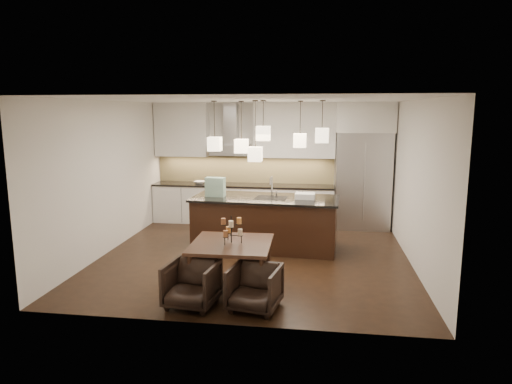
# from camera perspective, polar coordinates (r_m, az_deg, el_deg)

# --- Properties ---
(floor) EXTENTS (5.50, 5.50, 0.02)m
(floor) POSITION_cam_1_polar(r_m,az_deg,el_deg) (8.42, -0.19, -8.03)
(floor) COLOR black
(floor) RESTS_ON ground
(ceiling) EXTENTS (5.50, 5.50, 0.02)m
(ceiling) POSITION_cam_1_polar(r_m,az_deg,el_deg) (8.01, -0.20, 11.52)
(ceiling) COLOR white
(ceiling) RESTS_ON wall_back
(wall_back) EXTENTS (5.50, 0.02, 2.80)m
(wall_back) POSITION_cam_1_polar(r_m,az_deg,el_deg) (10.81, 1.90, 3.67)
(wall_back) COLOR silver
(wall_back) RESTS_ON ground
(wall_front) EXTENTS (5.50, 0.02, 2.80)m
(wall_front) POSITION_cam_1_polar(r_m,az_deg,el_deg) (5.43, -4.39, -2.86)
(wall_front) COLOR silver
(wall_front) RESTS_ON ground
(wall_left) EXTENTS (0.02, 5.50, 2.80)m
(wall_left) POSITION_cam_1_polar(r_m,az_deg,el_deg) (8.92, -18.05, 1.80)
(wall_left) COLOR silver
(wall_left) RESTS_ON ground
(wall_right) EXTENTS (0.02, 5.50, 2.80)m
(wall_right) POSITION_cam_1_polar(r_m,az_deg,el_deg) (8.17, 19.33, 1.00)
(wall_right) COLOR silver
(wall_right) RESTS_ON ground
(refrigerator) EXTENTS (1.20, 0.72, 2.15)m
(refrigerator) POSITION_cam_1_polar(r_m,az_deg,el_deg) (10.46, 13.18, 1.40)
(refrigerator) COLOR #B7B7BA
(refrigerator) RESTS_ON floor
(fridge_panel) EXTENTS (1.26, 0.72, 0.65)m
(fridge_panel) POSITION_cam_1_polar(r_m,az_deg,el_deg) (10.35, 13.50, 9.08)
(fridge_panel) COLOR silver
(fridge_panel) RESTS_ON refrigerator
(lower_cabinets) EXTENTS (4.21, 0.62, 0.88)m
(lower_cabinets) POSITION_cam_1_polar(r_m,az_deg,el_deg) (10.73, -1.64, -1.57)
(lower_cabinets) COLOR silver
(lower_cabinets) RESTS_ON floor
(countertop) EXTENTS (4.21, 0.66, 0.04)m
(countertop) POSITION_cam_1_polar(r_m,az_deg,el_deg) (10.64, -1.65, 0.85)
(countertop) COLOR black
(countertop) RESTS_ON lower_cabinets
(backsplash) EXTENTS (4.21, 0.02, 0.63)m
(backsplash) POSITION_cam_1_polar(r_m,az_deg,el_deg) (10.89, -1.39, 2.85)
(backsplash) COLOR #CCB978
(backsplash) RESTS_ON countertop
(upper_cab_left) EXTENTS (1.25, 0.35, 1.25)m
(upper_cab_left) POSITION_cam_1_polar(r_m,az_deg,el_deg) (10.99, -9.24, 7.71)
(upper_cab_left) COLOR silver
(upper_cab_left) RESTS_ON wall_back
(upper_cab_right) EXTENTS (1.85, 0.35, 1.25)m
(upper_cab_right) POSITION_cam_1_polar(r_m,az_deg,el_deg) (10.52, 4.84, 7.70)
(upper_cab_right) COLOR silver
(upper_cab_right) RESTS_ON wall_back
(hood_canopy) EXTENTS (0.90, 0.52, 0.24)m
(hood_canopy) POSITION_cam_1_polar(r_m,az_deg,el_deg) (10.64, -3.23, 5.29)
(hood_canopy) COLOR #B7B7BA
(hood_canopy) RESTS_ON wall_back
(hood_chimney) EXTENTS (0.30, 0.28, 0.96)m
(hood_chimney) POSITION_cam_1_polar(r_m,az_deg,el_deg) (10.72, -3.14, 8.54)
(hood_chimney) COLOR #B7B7BA
(hood_chimney) RESTS_ON hood_canopy
(fruit_bowl) EXTENTS (0.28, 0.28, 0.06)m
(fruit_bowl) POSITION_cam_1_polar(r_m,az_deg,el_deg) (10.80, -7.07, 1.20)
(fruit_bowl) COLOR silver
(fruit_bowl) RESTS_ON countertop
(island_body) EXTENTS (2.75, 1.24, 0.95)m
(island_body) POSITION_cam_1_polar(r_m,az_deg,el_deg) (8.80, 1.17, -3.97)
(island_body) COLOR black
(island_body) RESTS_ON floor
(island_top) EXTENTS (2.84, 1.33, 0.04)m
(island_top) POSITION_cam_1_polar(r_m,az_deg,el_deg) (8.69, 1.18, -0.81)
(island_top) COLOR black
(island_top) RESTS_ON island_body
(faucet) EXTENTS (0.12, 0.26, 0.41)m
(faucet) POSITION_cam_1_polar(r_m,az_deg,el_deg) (8.73, 2.01, 0.75)
(faucet) COLOR silver
(faucet) RESTS_ON island_top
(tote_bag) EXTENTS (0.38, 0.22, 0.37)m
(tote_bag) POSITION_cam_1_polar(r_m,az_deg,el_deg) (8.79, -5.11, 0.64)
(tote_bag) COLOR #1F6343
(tote_bag) RESTS_ON island_top
(food_container) EXTENTS (0.38, 0.28, 0.11)m
(food_container) POSITION_cam_1_polar(r_m,az_deg,el_deg) (8.58, 6.17, -0.50)
(food_container) COLOR silver
(food_container) RESTS_ON island_top
(dining_table) EXTENTS (1.19, 1.19, 0.70)m
(dining_table) POSITION_cam_1_polar(r_m,az_deg,el_deg) (6.88, -3.06, -9.14)
(dining_table) COLOR black
(dining_table) RESTS_ON floor
(candelabra) EXTENTS (0.34, 0.34, 0.41)m
(candelabra) POSITION_cam_1_polar(r_m,az_deg,el_deg) (6.71, -3.11, -4.67)
(candelabra) COLOR black
(candelabra) RESTS_ON dining_table
(candle_a) EXTENTS (0.07, 0.07, 0.09)m
(candle_a) POSITION_cam_1_polar(r_m,az_deg,el_deg) (6.70, -2.00, -5.03)
(candle_a) COLOR beige
(candle_a) RESTS_ON candelabra
(candle_b) EXTENTS (0.07, 0.07, 0.09)m
(candle_b) POSITION_cam_1_polar(r_m,az_deg,el_deg) (6.84, -3.48, -4.73)
(candle_b) COLOR orange
(candle_b) RESTS_ON candelabra
(candle_c) EXTENTS (0.07, 0.07, 0.09)m
(candle_c) POSITION_cam_1_polar(r_m,az_deg,el_deg) (6.63, -3.83, -5.22)
(candle_c) COLOR brown
(candle_c) RESTS_ON candelabra
(candle_d) EXTENTS (0.07, 0.07, 0.09)m
(candle_d) POSITION_cam_1_polar(r_m,az_deg,el_deg) (6.75, -2.13, -3.61)
(candle_d) COLOR orange
(candle_d) RESTS_ON candelabra
(candle_e) EXTENTS (0.07, 0.07, 0.09)m
(candle_e) POSITION_cam_1_polar(r_m,az_deg,el_deg) (6.72, -4.11, -3.68)
(candle_e) COLOR brown
(candle_e) RESTS_ON candelabra
(candle_f) EXTENTS (0.07, 0.07, 0.09)m
(candle_f) POSITION_cam_1_polar(r_m,az_deg,el_deg) (6.57, -3.14, -4.01)
(candle_f) COLOR beige
(candle_f) RESTS_ON candelabra
(armchair_left) EXTENTS (0.73, 0.75, 0.62)m
(armchair_left) POSITION_cam_1_polar(r_m,az_deg,el_deg) (6.34, -8.03, -11.33)
(armchair_left) COLOR black
(armchair_left) RESTS_ON floor
(armchair_right) EXTENTS (0.75, 0.76, 0.60)m
(armchair_right) POSITION_cam_1_polar(r_m,az_deg,el_deg) (6.19, -0.18, -11.87)
(armchair_right) COLOR black
(armchair_right) RESTS_ON floor
(pendant_a) EXTENTS (0.24, 0.24, 0.26)m
(pendant_a) POSITION_cam_1_polar(r_m,az_deg,el_deg) (8.66, -5.18, 6.00)
(pendant_a) COLOR beige
(pendant_a) RESTS_ON ceiling
(pendant_b) EXTENTS (0.24, 0.24, 0.26)m
(pendant_b) POSITION_cam_1_polar(r_m,az_deg,el_deg) (8.73, -1.84, 5.76)
(pendant_b) COLOR beige
(pendant_b) RESTS_ON ceiling
(pendant_c) EXTENTS (0.24, 0.24, 0.26)m
(pendant_c) POSITION_cam_1_polar(r_m,az_deg,el_deg) (8.28, 0.90, 7.34)
(pendant_c) COLOR beige
(pendant_c) RESTS_ON ceiling
(pendant_d) EXTENTS (0.24, 0.24, 0.26)m
(pendant_d) POSITION_cam_1_polar(r_m,az_deg,el_deg) (8.76, 5.51, 6.42)
(pendant_d) COLOR beige
(pendant_d) RESTS_ON ceiling
(pendant_e) EXTENTS (0.24, 0.24, 0.26)m
(pendant_e) POSITION_cam_1_polar(r_m,az_deg,el_deg) (8.29, 8.24, 7.01)
(pendant_e) COLOR beige
(pendant_e) RESTS_ON ceiling
(pendant_f) EXTENTS (0.24, 0.24, 0.26)m
(pendant_f) POSITION_cam_1_polar(r_m,az_deg,el_deg) (8.25, -0.09, 4.76)
(pendant_f) COLOR beige
(pendant_f) RESTS_ON ceiling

